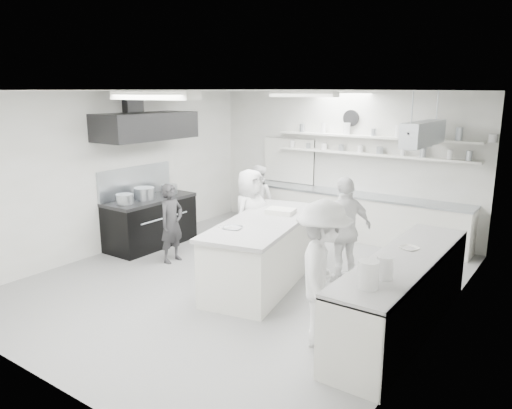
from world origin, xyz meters
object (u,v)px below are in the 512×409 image
Objects in this scene: back_counter at (346,215)px; cook_stove at (172,223)px; right_counter at (403,295)px; prep_island at (265,252)px; cook_back at (258,200)px; stove at (151,223)px.

cook_stove is at bearing -120.15° from back_counter.
prep_island reaches higher than right_counter.
back_counter is at bearing -30.30° from cook_stove.
cook_stove is at bearing 172.91° from prep_island.
right_counter is at bearing 146.29° from cook_back.
cook_stove is at bearing 177.75° from right_counter.
right_counter is (5.25, -0.60, 0.02)m from stove.
stove is 0.55× the size of right_counter.
cook_back is at bearing 54.95° from stove.
cook_back is (0.27, 2.28, 0.04)m from cook_stove.
prep_island is at bearing 125.33° from cook_back.
cook_back is at bearing 148.25° from right_counter.
cook_back reaches higher than stove.
cook_stove reaches higher than stove.
cook_stove reaches higher than prep_island.
prep_island reaches higher than back_counter.
back_counter is 3.75m from cook_stove.
back_counter is 1.52× the size of right_counter.
stove is 1.14m from cook_stove.
cook_back is (-3.95, 2.45, 0.28)m from right_counter.
back_counter is at bearing 124.65° from right_counter.
back_counter is 3.53× the size of cook_stove.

